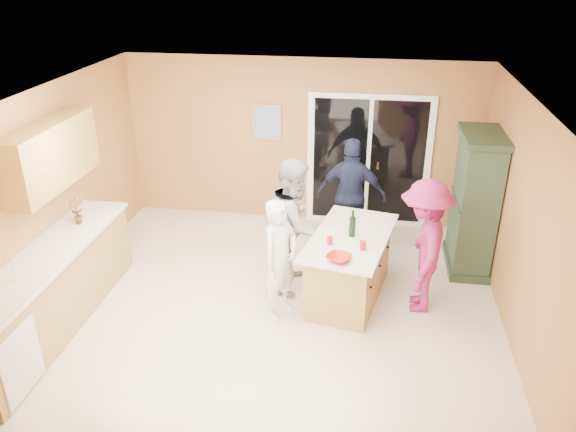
# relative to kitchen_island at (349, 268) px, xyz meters

# --- Properties ---
(floor) EXTENTS (5.50, 5.50, 0.00)m
(floor) POSITION_rel_kitchen_island_xyz_m (-0.90, -0.26, -0.40)
(floor) COLOR beige
(floor) RESTS_ON ground
(ceiling) EXTENTS (5.50, 5.00, 0.10)m
(ceiling) POSITION_rel_kitchen_island_xyz_m (-0.90, -0.26, 2.20)
(ceiling) COLOR white
(ceiling) RESTS_ON wall_back
(wall_back) EXTENTS (5.50, 0.10, 2.60)m
(wall_back) POSITION_rel_kitchen_island_xyz_m (-0.90, 2.24, 0.90)
(wall_back) COLOR tan
(wall_back) RESTS_ON ground
(wall_front) EXTENTS (5.50, 0.10, 2.60)m
(wall_front) POSITION_rel_kitchen_island_xyz_m (-0.90, -2.76, 0.90)
(wall_front) COLOR tan
(wall_front) RESTS_ON ground
(wall_left) EXTENTS (0.10, 5.00, 2.60)m
(wall_left) POSITION_rel_kitchen_island_xyz_m (-3.65, -0.26, 0.90)
(wall_left) COLOR tan
(wall_left) RESTS_ON ground
(wall_right) EXTENTS (0.10, 5.00, 2.60)m
(wall_right) POSITION_rel_kitchen_island_xyz_m (1.85, -0.26, 0.90)
(wall_right) COLOR tan
(wall_right) RESTS_ON ground
(left_cabinet_run) EXTENTS (0.65, 3.05, 1.24)m
(left_cabinet_run) POSITION_rel_kitchen_island_xyz_m (-3.35, -1.31, 0.06)
(left_cabinet_run) COLOR #A27D3F
(left_cabinet_run) RESTS_ON floor
(upper_cabinets) EXTENTS (0.35, 1.60, 0.75)m
(upper_cabinets) POSITION_rel_kitchen_island_xyz_m (-3.48, -0.46, 1.47)
(upper_cabinets) COLOR #A27D3F
(upper_cabinets) RESTS_ON wall_left
(sliding_door) EXTENTS (1.90, 0.07, 2.10)m
(sliding_door) POSITION_rel_kitchen_island_xyz_m (0.15, 2.20, 0.65)
(sliding_door) COLOR white
(sliding_door) RESTS_ON floor
(framed_picture) EXTENTS (0.46, 0.04, 0.56)m
(framed_picture) POSITION_rel_kitchen_island_xyz_m (-1.45, 2.21, 1.20)
(framed_picture) COLOR #A38551
(framed_picture) RESTS_ON wall_back
(kitchen_island) EXTENTS (1.19, 1.77, 0.86)m
(kitchen_island) POSITION_rel_kitchen_island_xyz_m (0.00, 0.00, 0.00)
(kitchen_island) COLOR #A27D3F
(kitchen_island) RESTS_ON floor
(green_hutch) EXTENTS (0.55, 1.05, 1.92)m
(green_hutch) POSITION_rel_kitchen_island_xyz_m (1.59, 1.02, 0.53)
(green_hutch) COLOR #223726
(green_hutch) RESTS_ON floor
(woman_white) EXTENTS (0.58, 0.65, 1.49)m
(woman_white) POSITION_rel_kitchen_island_xyz_m (-0.79, -0.50, 0.34)
(woman_white) COLOR silver
(woman_white) RESTS_ON floor
(woman_grey) EXTENTS (0.73, 0.90, 1.73)m
(woman_grey) POSITION_rel_kitchen_island_xyz_m (-0.71, 0.21, 0.47)
(woman_grey) COLOR #A1A2A4
(woman_grey) RESTS_ON floor
(woman_navy) EXTENTS (1.01, 0.47, 1.68)m
(woman_navy) POSITION_rel_kitchen_island_xyz_m (-0.06, 1.29, 0.44)
(woman_navy) COLOR #1C243E
(woman_navy) RESTS_ON floor
(woman_magenta) EXTENTS (0.69, 1.12, 1.67)m
(woman_magenta) POSITION_rel_kitchen_island_xyz_m (0.86, -0.11, 0.43)
(woman_magenta) COLOR #96204F
(woman_magenta) RESTS_ON floor
(serving_bowl) EXTENTS (0.35, 0.35, 0.07)m
(serving_bowl) POSITION_rel_kitchen_island_xyz_m (-0.10, -0.62, 0.49)
(serving_bowl) COLOR red
(serving_bowl) RESTS_ON kitchen_island
(tulip_vase) EXTENTS (0.20, 0.15, 0.35)m
(tulip_vase) POSITION_rel_kitchen_island_xyz_m (-3.35, -0.34, 0.71)
(tulip_vase) COLOR maroon
(tulip_vase) RESTS_ON left_cabinet_run
(tumbler_near) EXTENTS (0.08, 0.08, 0.10)m
(tumbler_near) POSITION_rel_kitchen_island_xyz_m (-0.24, -0.25, 0.50)
(tumbler_near) COLOR red
(tumbler_near) RESTS_ON kitchen_island
(tumbler_far) EXTENTS (0.09, 0.09, 0.11)m
(tumbler_far) POSITION_rel_kitchen_island_xyz_m (0.15, -0.32, 0.51)
(tumbler_far) COLOR red
(tumbler_far) RESTS_ON kitchen_island
(wine_bottle) EXTENTS (0.08, 0.08, 0.34)m
(wine_bottle) POSITION_rel_kitchen_island_xyz_m (0.01, 0.00, 0.59)
(wine_bottle) COLOR black
(wine_bottle) RESTS_ON kitchen_island
(white_plate) EXTENTS (0.22, 0.22, 0.01)m
(white_plate) POSITION_rel_kitchen_island_xyz_m (-0.29, 0.02, 0.46)
(white_plate) COLOR white
(white_plate) RESTS_ON kitchen_island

